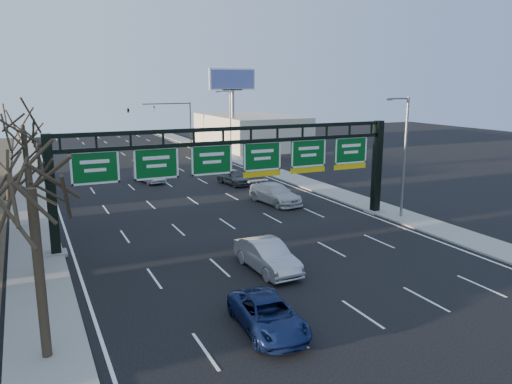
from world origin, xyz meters
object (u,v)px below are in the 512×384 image
car_blue_suv (268,315)px  car_silver_sedan (267,256)px  sign_gantry (240,165)px  car_white_wagon (275,194)px

car_blue_suv → car_silver_sedan: bearing=67.9°
car_silver_sedan → sign_gantry: bearing=75.4°
car_blue_suv → car_white_wagon: car_white_wagon is taller
sign_gantry → car_white_wagon: size_ratio=4.34×
car_blue_suv → car_silver_sedan: car_silver_sedan is taller
sign_gantry → car_silver_sedan: bearing=-102.3°
sign_gantry → car_silver_sedan: size_ratio=4.92×
sign_gantry → car_blue_suv: 14.80m
car_silver_sedan → car_white_wagon: same height
sign_gantry → car_white_wagon: 9.33m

